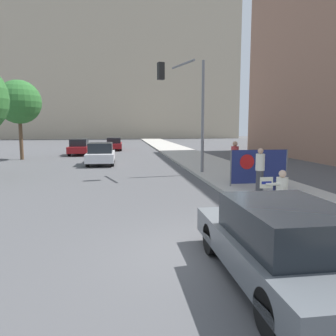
# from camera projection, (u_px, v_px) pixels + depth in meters

# --- Properties ---
(ground_plane) EXTENTS (160.00, 160.00, 0.00)m
(ground_plane) POSITION_uv_depth(u_px,v_px,m) (212.00, 254.00, 6.81)
(ground_plane) COLOR #4F4F51
(sidewalk_curb) EXTENTS (3.93, 90.00, 0.15)m
(sidewalk_curb) POSITION_uv_depth(u_px,v_px,m) (209.00, 165.00, 22.09)
(sidewalk_curb) COLOR #B7B2A8
(sidewalk_curb) RESTS_ON ground_plane
(building_backdrop_far) EXTENTS (52.00, 12.00, 40.79)m
(building_backdrop_far) POSITION_uv_depth(u_px,v_px,m) (119.00, 46.00, 72.49)
(building_backdrop_far) COLOR tan
(building_backdrop_far) RESTS_ON ground_plane
(seated_protester) EXTENTS (0.93, 0.77, 1.20)m
(seated_protester) POSITION_uv_depth(u_px,v_px,m) (283.00, 189.00, 9.61)
(seated_protester) COLOR #474C56
(seated_protester) RESTS_ON sidewalk_curb
(jogger_on_sidewalk) EXTENTS (0.34, 0.34, 1.66)m
(jogger_on_sidewalk) POSITION_uv_depth(u_px,v_px,m) (260.00, 170.00, 12.49)
(jogger_on_sidewalk) COLOR #424247
(jogger_on_sidewalk) RESTS_ON sidewalk_curb
(pedestrian_behind) EXTENTS (0.34, 0.34, 1.81)m
(pedestrian_behind) POSITION_uv_depth(u_px,v_px,m) (235.00, 161.00, 14.92)
(pedestrian_behind) COLOR #756651
(pedestrian_behind) RESTS_ON sidewalk_curb
(protest_banner) EXTENTS (2.51, 0.06, 1.51)m
(protest_banner) POSITION_uv_depth(u_px,v_px,m) (259.00, 167.00, 13.71)
(protest_banner) COLOR slate
(protest_banner) RESTS_ON sidewalk_curb
(traffic_light_pole) EXTENTS (2.61, 2.38, 5.94)m
(traffic_light_pole) POSITION_uv_depth(u_px,v_px,m) (188.00, 98.00, 17.10)
(traffic_light_pole) COLOR slate
(traffic_light_pole) RESTS_ON sidewalk_curb
(parked_car_curbside) EXTENTS (1.86, 4.41, 1.39)m
(parked_car_curbside) POSITION_uv_depth(u_px,v_px,m) (283.00, 244.00, 5.43)
(parked_car_curbside) COLOR #565B60
(parked_car_curbside) RESTS_ON ground_plane
(car_on_road_nearest) EXTENTS (1.83, 4.37, 1.51)m
(car_on_road_nearest) POSITION_uv_depth(u_px,v_px,m) (101.00, 154.00, 22.75)
(car_on_road_nearest) COLOR silver
(car_on_road_nearest) RESTS_ON ground_plane
(car_on_road_midblock) EXTENTS (1.72, 4.44, 1.48)m
(car_on_road_midblock) POSITION_uv_depth(u_px,v_px,m) (80.00, 147.00, 30.45)
(car_on_road_midblock) COLOR maroon
(car_on_road_midblock) RESTS_ON ground_plane
(car_on_road_distant) EXTENTS (1.71, 4.76, 1.40)m
(car_on_road_distant) POSITION_uv_depth(u_px,v_px,m) (114.00, 144.00, 36.50)
(car_on_road_distant) COLOR maroon
(car_on_road_distant) RESTS_ON ground_plane
(street_tree_midblock) EXTENTS (3.40, 3.40, 6.24)m
(street_tree_midblock) POSITION_uv_depth(u_px,v_px,m) (19.00, 102.00, 25.56)
(street_tree_midblock) COLOR brown
(street_tree_midblock) RESTS_ON ground_plane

